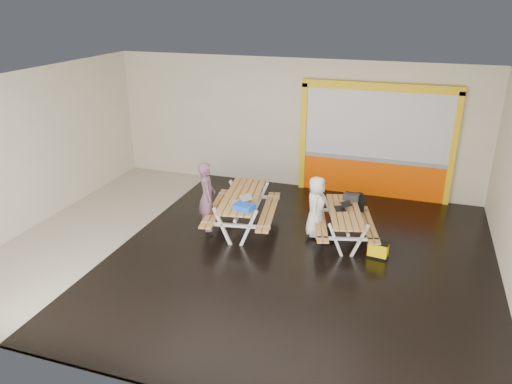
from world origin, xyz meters
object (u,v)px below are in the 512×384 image
(person_left, at_px, (207,196))
(blue_pouch, at_px, (244,207))
(laptop_right, at_px, (342,207))
(backpack, at_px, (359,202))
(laptop_left, at_px, (241,201))
(person_right, at_px, (316,206))
(picnic_table_left, at_px, (242,203))
(toolbox, at_px, (351,197))
(dark_case, at_px, (324,233))
(fluke_bag, at_px, (378,249))
(picnic_table_right, at_px, (344,218))

(person_left, xyz_separation_m, blue_pouch, (0.98, -0.34, 0.02))
(laptop_right, relative_size, backpack, 1.01)
(laptop_left, xyz_separation_m, laptop_right, (2.05, 0.67, -0.13))
(person_right, height_order, laptop_right, person_right)
(picnic_table_left, distance_m, laptop_right, 2.20)
(picnic_table_left, relative_size, laptop_right, 5.65)
(blue_pouch, bearing_deg, laptop_left, 121.08)
(toolbox, bearing_deg, dark_case, -128.58)
(laptop_right, height_order, dark_case, laptop_right)
(picnic_table_left, xyz_separation_m, person_right, (1.65, 0.11, 0.12))
(person_right, xyz_separation_m, toolbox, (0.65, 0.64, 0.05))
(backpack, relative_size, fluke_bag, 0.95)
(picnic_table_right, bearing_deg, laptop_left, -164.57)
(dark_case, xyz_separation_m, fluke_bag, (1.21, -0.54, 0.09))
(person_right, xyz_separation_m, laptop_left, (-1.51, -0.56, 0.14))
(backpack, bearing_deg, fluke_bag, -64.61)
(picnic_table_right, height_order, laptop_right, laptop_right)
(blue_pouch, xyz_separation_m, backpack, (2.16, 1.57, -0.24))
(person_right, bearing_deg, toolbox, -47.06)
(picnic_table_right, relative_size, backpack, 5.11)
(picnic_table_right, height_order, person_right, person_right)
(laptop_right, xyz_separation_m, toolbox, (0.11, 0.53, 0.03))
(blue_pouch, bearing_deg, dark_case, 30.30)
(backpack, height_order, fluke_bag, backpack)
(laptop_left, bearing_deg, blue_pouch, -58.92)
(picnic_table_left, height_order, laptop_right, picnic_table_left)
(picnic_table_left, bearing_deg, fluke_bag, -7.05)
(dark_case, relative_size, fluke_bag, 0.91)
(picnic_table_right, xyz_separation_m, fluke_bag, (0.78, -0.51, -0.35))
(person_right, bearing_deg, fluke_bag, -110.63)
(person_left, xyz_separation_m, dark_case, (2.51, 0.55, -0.77))
(picnic_table_right, height_order, backpack, backpack)
(laptop_left, distance_m, backpack, 2.67)
(picnic_table_left, height_order, toolbox, toolbox)
(person_right, height_order, toolbox, person_right)
(person_right, xyz_separation_m, dark_case, (0.19, 0.06, -0.65))
(laptop_right, bearing_deg, blue_pouch, -153.41)
(person_right, bearing_deg, dark_case, -74.87)
(person_left, bearing_deg, person_right, -106.84)
(picnic_table_left, bearing_deg, picnic_table_right, 3.34)
(backpack, relative_size, dark_case, 1.04)
(person_right, bearing_deg, picnic_table_right, -89.37)
(laptop_right, bearing_deg, picnic_table_left, -174.43)
(picnic_table_left, height_order, picnic_table_right, picnic_table_left)
(picnic_table_right, relative_size, dark_case, 5.34)
(person_right, distance_m, dark_case, 0.68)
(laptop_right, relative_size, blue_pouch, 1.03)
(laptop_right, bearing_deg, person_left, -168.15)
(picnic_table_right, bearing_deg, toolbox, 86.41)
(laptop_left, distance_m, fluke_bag, 2.99)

